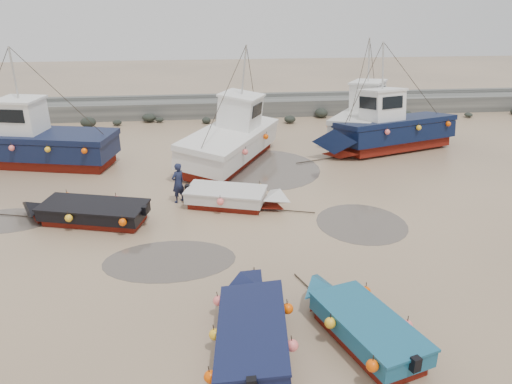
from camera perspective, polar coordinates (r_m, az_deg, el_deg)
ground at (r=18.22m, az=-1.36°, el=-6.49°), size 120.00×120.00×0.00m
seawall at (r=38.88m, az=-4.34°, el=9.57°), size 60.00×4.92×1.50m
puddle_a at (r=17.69m, az=-9.84°, el=-7.71°), size 4.60×4.60×0.01m
puddle_b at (r=20.61m, az=11.97°, el=-3.51°), size 3.63×3.63×0.01m
puddle_c at (r=22.83m, az=-26.73°, el=-2.94°), size 3.95×3.95×0.01m
puddle_d at (r=26.65m, az=0.97°, el=2.73°), size 5.88×5.88×0.01m
dinghy_1 at (r=13.45m, az=-0.11°, el=-14.93°), size 2.45×6.24×1.43m
dinghy_2 at (r=13.88m, az=11.73°, el=-14.10°), size 2.75×5.56×1.43m
dinghy_4 at (r=21.21m, az=-18.90°, el=-1.94°), size 6.50×3.09×1.43m
dinghy_5 at (r=21.51m, az=-2.49°, el=-0.38°), size 5.54×2.87×1.43m
cabin_boat_0 at (r=29.35m, az=-24.06°, el=5.30°), size 10.65×4.69×6.22m
cabin_boat_1 at (r=27.79m, az=-2.70°, el=6.28°), size 6.66×10.72×6.22m
cabin_boat_2 at (r=30.44m, az=14.84°, el=6.99°), size 10.22×5.12×6.22m
cabin_boat_3 at (r=32.88m, az=12.57°, el=8.29°), size 6.35×8.39×6.22m
person at (r=22.53m, az=-8.78°, el=-1.11°), size 0.78×0.76×1.80m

